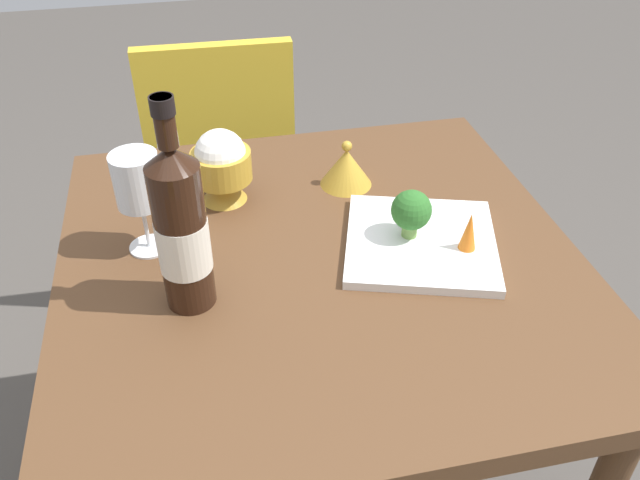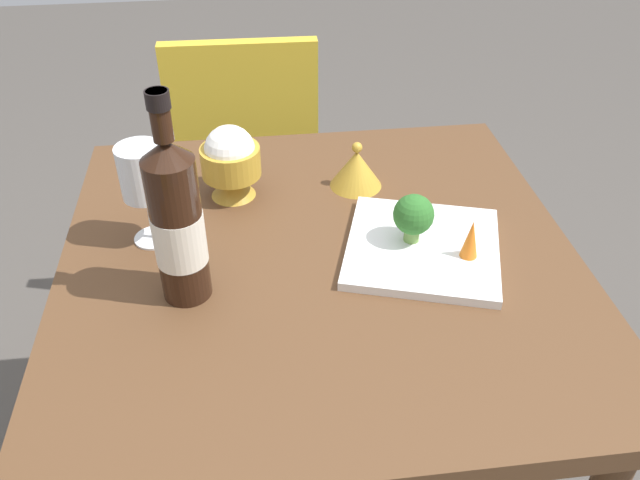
% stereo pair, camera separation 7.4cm
% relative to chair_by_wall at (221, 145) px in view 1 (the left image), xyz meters
% --- Properties ---
extents(dining_table, '(0.86, 0.86, 0.75)m').
position_rel_chair_by_wall_xyz_m(dining_table, '(-0.11, 0.83, 0.13)').
color(dining_table, brown).
rests_on(dining_table, ground_plane).
extents(chair_by_wall, '(0.41, 0.41, 0.85)m').
position_rel_chair_by_wall_xyz_m(chair_by_wall, '(0.00, 0.00, 0.00)').
color(chair_by_wall, gold).
rests_on(chair_by_wall, ground_plane).
extents(wine_bottle, '(0.08, 0.08, 0.34)m').
position_rel_chair_by_wall_xyz_m(wine_bottle, '(0.10, 0.90, 0.36)').
color(wine_bottle, black).
rests_on(wine_bottle, dining_table).
extents(wine_glass, '(0.08, 0.08, 0.18)m').
position_rel_chair_by_wall_xyz_m(wine_glass, '(0.17, 0.75, 0.35)').
color(wine_glass, white).
rests_on(wine_glass, dining_table).
extents(rice_bowl, '(0.11, 0.11, 0.14)m').
position_rel_chair_by_wall_xyz_m(rice_bowl, '(0.03, 0.63, 0.30)').
color(rice_bowl, gold).
rests_on(rice_bowl, dining_table).
extents(rice_bowl_lid, '(0.10, 0.10, 0.09)m').
position_rel_chair_by_wall_xyz_m(rice_bowl_lid, '(-0.21, 0.63, 0.26)').
color(rice_bowl_lid, gold).
rests_on(rice_bowl_lid, dining_table).
extents(serving_plate, '(0.31, 0.31, 0.02)m').
position_rel_chair_by_wall_xyz_m(serving_plate, '(-0.28, 0.85, 0.23)').
color(serving_plate, white).
rests_on(serving_plate, dining_table).
extents(broccoli_floret, '(0.07, 0.07, 0.09)m').
position_rel_chair_by_wall_xyz_m(broccoli_floret, '(-0.27, 0.83, 0.29)').
color(broccoli_floret, '#729E4C').
rests_on(broccoli_floret, serving_plate).
extents(carrot_garnish_left, '(0.03, 0.03, 0.07)m').
position_rel_chair_by_wall_xyz_m(carrot_garnish_left, '(-0.35, 0.89, 0.27)').
color(carrot_garnish_left, orange).
rests_on(carrot_garnish_left, serving_plate).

